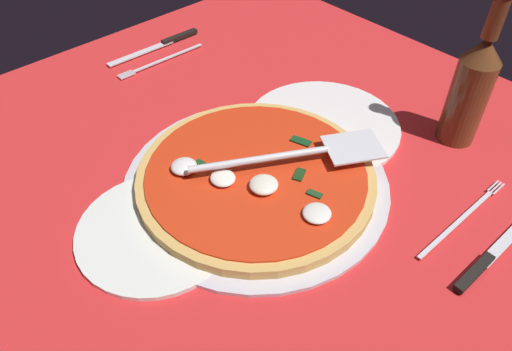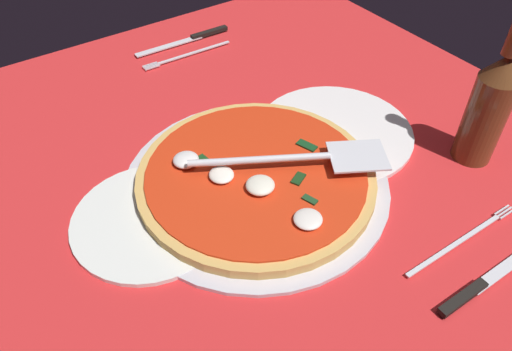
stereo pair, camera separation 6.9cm
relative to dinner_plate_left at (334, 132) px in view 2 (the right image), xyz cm
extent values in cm
cube|color=red|center=(14.27, -1.17, -1.00)|extent=(99.36, 99.36, 0.80)
cube|color=white|center=(-31.58, -39.38, -0.55)|extent=(7.64, 7.64, 0.10)
cube|color=white|center=(-31.58, -24.10, -0.55)|extent=(7.64, 7.64, 0.10)
cube|color=white|center=(-31.58, -8.81, -0.55)|extent=(7.64, 7.64, 0.10)
cube|color=white|center=(-31.58, 6.47, -0.55)|extent=(7.64, 7.64, 0.10)
cube|color=white|center=(-23.94, -31.74, -0.55)|extent=(7.64, 7.64, 0.10)
cube|color=white|center=(-23.94, -16.46, -0.55)|extent=(7.64, 7.64, 0.10)
cube|color=white|center=(-23.94, -1.17, -0.55)|extent=(7.64, 7.64, 0.10)
cube|color=white|center=(-23.94, 14.11, -0.55)|extent=(7.64, 7.64, 0.10)
cube|color=white|center=(-16.30, -39.38, -0.55)|extent=(7.64, 7.64, 0.10)
cube|color=white|center=(-16.30, -24.10, -0.55)|extent=(7.64, 7.64, 0.10)
cube|color=white|center=(-16.30, -8.81, -0.55)|extent=(7.64, 7.64, 0.10)
cube|color=white|center=(-16.30, 6.47, -0.55)|extent=(7.64, 7.64, 0.10)
cube|color=white|center=(-8.66, -47.03, -0.55)|extent=(7.64, 7.64, 0.10)
cube|color=white|center=(-8.66, -31.74, -0.55)|extent=(7.64, 7.64, 0.10)
cube|color=white|center=(-8.66, -16.46, -0.55)|extent=(7.64, 7.64, 0.10)
cube|color=white|center=(-8.66, -1.17, -0.55)|extent=(7.64, 7.64, 0.10)
cube|color=white|center=(-8.66, 14.11, -0.55)|extent=(7.64, 7.64, 0.10)
cube|color=white|center=(-1.01, -39.38, -0.55)|extent=(7.64, 7.64, 0.10)
cube|color=white|center=(-1.01, -24.10, -0.55)|extent=(7.64, 7.64, 0.10)
cube|color=white|center=(-1.01, -8.81, -0.55)|extent=(7.64, 7.64, 0.10)
cube|color=white|center=(-1.01, 6.47, -0.55)|extent=(7.64, 7.64, 0.10)
cube|color=white|center=(-1.01, 21.76, -0.55)|extent=(7.64, 7.64, 0.10)
cube|color=white|center=(6.63, -47.03, -0.55)|extent=(7.64, 7.64, 0.10)
cube|color=white|center=(6.63, -31.74, -0.55)|extent=(7.64, 7.64, 0.10)
cube|color=white|center=(6.63, -16.46, -0.55)|extent=(7.64, 7.64, 0.10)
cube|color=white|center=(6.63, -1.17, -0.55)|extent=(7.64, 7.64, 0.10)
cube|color=white|center=(6.63, 14.11, -0.55)|extent=(7.64, 7.64, 0.10)
cube|color=white|center=(6.63, 29.40, -0.55)|extent=(7.64, 7.64, 0.10)
cube|color=white|center=(14.27, -39.38, -0.55)|extent=(7.64, 7.64, 0.10)
cube|color=white|center=(14.27, -24.10, -0.55)|extent=(7.64, 7.64, 0.10)
cube|color=white|center=(14.27, -8.81, -0.55)|extent=(7.64, 7.64, 0.10)
cube|color=white|center=(14.27, 6.47, -0.55)|extent=(7.64, 7.64, 0.10)
cube|color=white|center=(14.27, 21.76, -0.55)|extent=(7.64, 7.64, 0.10)
cube|color=white|center=(21.92, -47.03, -0.55)|extent=(7.64, 7.64, 0.10)
cube|color=white|center=(21.92, -31.74, -0.55)|extent=(7.64, 7.64, 0.10)
cube|color=silver|center=(21.92, -16.46, -0.55)|extent=(7.64, 7.64, 0.10)
cube|color=white|center=(21.92, -1.17, -0.55)|extent=(7.64, 7.64, 0.10)
cube|color=white|center=(21.92, 14.11, -0.55)|extent=(7.64, 7.64, 0.10)
cube|color=white|center=(21.92, 29.40, -0.55)|extent=(7.64, 7.64, 0.10)
cube|color=white|center=(29.56, -39.38, -0.55)|extent=(7.64, 7.64, 0.10)
cube|color=white|center=(29.56, -24.10, -0.55)|extent=(7.64, 7.64, 0.10)
cube|color=white|center=(29.56, -8.81, -0.55)|extent=(7.64, 7.64, 0.10)
cube|color=white|center=(29.56, 6.47, -0.55)|extent=(7.64, 7.64, 0.10)
cube|color=white|center=(29.56, 21.76, -0.55)|extent=(7.64, 7.64, 0.10)
cube|color=white|center=(37.20, -47.03, -0.55)|extent=(7.64, 7.64, 0.10)
cube|color=white|center=(37.20, -31.74, -0.55)|extent=(7.64, 7.64, 0.10)
cube|color=white|center=(37.20, -16.46, -0.55)|extent=(7.64, 7.64, 0.10)
cube|color=white|center=(37.20, -1.17, -0.55)|extent=(7.64, 7.64, 0.10)
cube|color=white|center=(37.20, 14.11, -0.55)|extent=(7.64, 7.64, 0.10)
cube|color=white|center=(44.84, -24.10, -0.55)|extent=(7.64, 7.64, 0.10)
cube|color=white|center=(44.84, -8.81, -0.55)|extent=(7.64, 7.64, 0.10)
cube|color=white|center=(44.84, 6.47, -0.55)|extent=(7.64, 7.64, 0.10)
cylinder|color=silver|center=(16.90, 2.41, -0.03)|extent=(37.62, 37.62, 0.94)
cylinder|color=white|center=(0.00, 0.00, 0.00)|extent=(24.78, 24.78, 1.00)
cylinder|color=white|center=(32.41, 0.28, 0.00)|extent=(20.75, 20.75, 1.00)
cylinder|color=tan|center=(16.90, 2.41, 1.19)|extent=(33.60, 33.60, 1.51)
cylinder|color=red|center=(16.90, 2.41, 2.10)|extent=(31.01, 31.01, 0.30)
ellipsoid|color=white|center=(16.82, 13.75, 2.74)|extent=(3.72, 3.66, 0.99)
ellipsoid|color=white|center=(24.09, -4.61, 2.89)|extent=(3.68, 3.63, 1.28)
ellipsoid|color=silver|center=(18.40, 5.58, 2.94)|extent=(3.94, 3.90, 1.38)
ellipsoid|color=white|center=(21.52, 0.77, 2.78)|extent=(3.41, 3.57, 1.07)
cube|color=#14411E|center=(7.66, 2.20, 2.40)|extent=(2.24, 3.32, 0.30)
cube|color=#17421A|center=(21.69, -3.69, 2.40)|extent=(1.30, 2.27, 0.30)
cube|color=#173917|center=(13.05, 7.06, 2.40)|extent=(2.73, 2.24, 0.30)
cube|color=#1D4221|center=(14.23, 11.03, 2.40)|extent=(1.55, 2.25, 0.30)
cube|color=silver|center=(4.33, 9.24, 3.78)|extent=(10.09, 9.55, 0.30)
cylinder|color=silver|center=(16.31, 2.40, 4.13)|extent=(17.58, 10.63, 1.00)
cube|color=white|center=(6.12, -36.84, -0.20)|extent=(17.00, 11.75, 0.60)
cube|color=silver|center=(6.19, -34.29, 0.23)|extent=(15.54, 1.00, 0.25)
cube|color=silver|center=(15.43, -35.19, 0.23)|extent=(3.00, 0.30, 0.25)
cube|color=silver|center=(15.44, -34.75, 0.23)|extent=(3.00, 0.30, 0.25)
cube|color=silver|center=(15.45, -34.31, 0.23)|extent=(3.00, 0.30, 0.25)
cube|color=silver|center=(15.47, -33.87, 0.23)|extent=(3.00, 0.30, 0.25)
cube|color=black|center=(-0.07, -39.23, 0.50)|extent=(8.20, 1.41, 0.80)
cube|color=silver|center=(9.12, -39.47, 0.23)|extent=(14.32, 1.76, 0.25)
cube|color=white|center=(2.85, 28.79, -0.20)|extent=(18.71, 12.97, 0.60)
cube|color=silver|center=(2.80, 25.94, 0.23)|extent=(16.94, 0.86, 0.25)
cube|color=silver|center=(-7.16, 26.53, 0.23)|extent=(3.00, 0.27, 0.25)
cube|color=silver|center=(-7.16, 26.09, 0.23)|extent=(3.00, 0.27, 0.25)
cube|color=silver|center=(-7.17, 25.65, 0.23)|extent=(3.00, 0.27, 0.25)
cube|color=black|center=(8.40, 31.56, 0.50)|extent=(7.36, 1.31, 0.80)
cube|color=silver|center=(0.14, 31.69, 0.23)|extent=(12.87, 1.60, 0.25)
cylinder|color=brown|center=(-13.36, 15.80, 6.46)|extent=(5.77, 5.77, 13.92)
cone|color=brown|center=(-13.36, 15.80, 15.17)|extent=(5.77, 5.77, 3.51)
camera|label=1|loc=(50.65, 39.25, 49.00)|focal=34.45mm
camera|label=2|loc=(45.27, 43.54, 49.00)|focal=34.45mm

